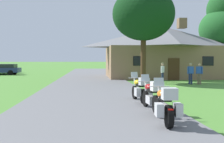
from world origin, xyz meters
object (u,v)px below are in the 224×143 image
at_px(bystander_blue_shirt_by_tree, 199,73).
at_px(motorcycle_red_second_in_row, 152,95).
at_px(motorcycle_yellow_farthest_in_row, 141,90).
at_px(motorcycle_orange_nearest_to_camera, 165,106).
at_px(tree_right_of_lodge, 224,23).
at_px(bystander_white_shirt_near_lodge, 163,71).
at_px(parked_silver_sedan_far_left, 1,69).
at_px(bystander_blue_shirt_beside_signpost, 191,72).
at_px(tree_by_lodge_front, 144,7).
at_px(parked_navy_suv_far_left, 2,69).

bearing_deg(bystander_blue_shirt_by_tree, motorcycle_red_second_in_row, 103.74).
height_order(motorcycle_red_second_in_row, motorcycle_yellow_farthest_in_row, same).
distance_m(motorcycle_red_second_in_row, motorcycle_yellow_farthest_in_row, 2.09).
relative_size(motorcycle_orange_nearest_to_camera, tree_right_of_lodge, 0.21).
bearing_deg(bystander_blue_shirt_by_tree, tree_right_of_lodge, -81.07).
height_order(bystander_white_shirt_near_lodge, parked_silver_sedan_far_left, bystander_white_shirt_near_lodge).
distance_m(bystander_blue_shirt_beside_signpost, parked_silver_sedan_far_left, 27.21).
xyz_separation_m(tree_right_of_lodge, parked_silver_sedan_far_left, (-27.97, 7.99, -5.58)).
distance_m(motorcycle_orange_nearest_to_camera, parked_silver_sedan_far_left, 34.81).
height_order(tree_by_lodge_front, parked_navy_suv_far_left, tree_by_lodge_front).
bearing_deg(bystander_blue_shirt_beside_signpost, bystander_white_shirt_near_lodge, 127.05).
relative_size(bystander_white_shirt_near_lodge, bystander_blue_shirt_by_tree, 1.01).
height_order(motorcycle_orange_nearest_to_camera, parked_silver_sedan_far_left, motorcycle_orange_nearest_to_camera).
relative_size(motorcycle_red_second_in_row, motorcycle_yellow_farthest_in_row, 1.00).
bearing_deg(bystander_blue_shirt_by_tree, motorcycle_orange_nearest_to_camera, 107.61).
bearing_deg(motorcycle_orange_nearest_to_camera, parked_navy_suv_far_left, 118.64).
distance_m(bystander_blue_shirt_beside_signpost, tree_by_lodge_front, 6.52).
xyz_separation_m(bystander_blue_shirt_beside_signpost, bystander_blue_shirt_by_tree, (0.67, -0.13, -0.02)).
height_order(motorcycle_red_second_in_row, bystander_blue_shirt_by_tree, bystander_blue_shirt_by_tree).
distance_m(bystander_blue_shirt_by_tree, tree_right_of_lodge, 13.58).
xyz_separation_m(motorcycle_yellow_farthest_in_row, bystander_blue_shirt_beside_signpost, (5.71, 9.20, 0.34)).
xyz_separation_m(motorcycle_orange_nearest_to_camera, parked_silver_sedan_far_left, (-14.48, 31.66, 0.03)).
bearing_deg(motorcycle_orange_nearest_to_camera, parked_silver_sedan_far_left, 118.07).
bearing_deg(tree_right_of_lodge, parked_navy_suv_far_left, 169.25).
bearing_deg(bystander_white_shirt_near_lodge, bystander_blue_shirt_beside_signpost, -102.57).
bearing_deg(tree_by_lodge_front, motorcycle_red_second_in_row, -99.50).
height_order(motorcycle_red_second_in_row, tree_by_lodge_front, tree_by_lodge_front).
xyz_separation_m(motorcycle_orange_nearest_to_camera, bystander_white_shirt_near_lodge, (3.97, 15.25, 0.34)).
relative_size(bystander_white_shirt_near_lodge, tree_by_lodge_front, 0.18).
bearing_deg(motorcycle_orange_nearest_to_camera, motorcycle_red_second_in_row, 90.92).
bearing_deg(motorcycle_yellow_farthest_in_row, parked_silver_sedan_far_left, 111.56).
xyz_separation_m(bystander_white_shirt_near_lodge, bystander_blue_shirt_beside_signpost, (1.79, -1.76, 0.00)).
distance_m(bystander_white_shirt_near_lodge, tree_by_lodge_front, 5.65).
bearing_deg(motorcycle_yellow_farthest_in_row, tree_by_lodge_front, 71.98).
distance_m(motorcycle_yellow_farthest_in_row, parked_silver_sedan_far_left, 30.99).
distance_m(motorcycle_yellow_farthest_in_row, tree_right_of_lodge, 24.24).
bearing_deg(bystander_white_shirt_near_lodge, motorcycle_yellow_farthest_in_row, -167.70).
relative_size(bystander_blue_shirt_by_tree, parked_silver_sedan_far_left, 0.37).
bearing_deg(bystander_blue_shirt_beside_signpost, motorcycle_orange_nearest_to_camera, -121.56).
xyz_separation_m(tree_right_of_lodge, parked_navy_suv_far_left, (-27.00, 5.13, -5.45)).
bearing_deg(bystander_blue_shirt_beside_signpost, parked_navy_suv_far_left, 133.11).
height_order(bystander_blue_shirt_by_tree, tree_by_lodge_front, tree_by_lodge_front).
height_order(motorcycle_orange_nearest_to_camera, tree_by_lodge_front, tree_by_lodge_front).
height_order(bystander_white_shirt_near_lodge, tree_right_of_lodge, tree_right_of_lodge).
relative_size(motorcycle_yellow_farthest_in_row, bystander_white_shirt_near_lodge, 1.24).
distance_m(tree_right_of_lodge, parked_silver_sedan_far_left, 29.62).
xyz_separation_m(motorcycle_orange_nearest_to_camera, parked_navy_suv_far_left, (-13.52, 28.80, 0.17)).
height_order(bystander_blue_shirt_by_tree, tree_right_of_lodge, tree_right_of_lodge).
bearing_deg(bystander_blue_shirt_beside_signpost, tree_by_lodge_front, 153.99).
bearing_deg(parked_silver_sedan_far_left, tree_right_of_lodge, -32.52).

